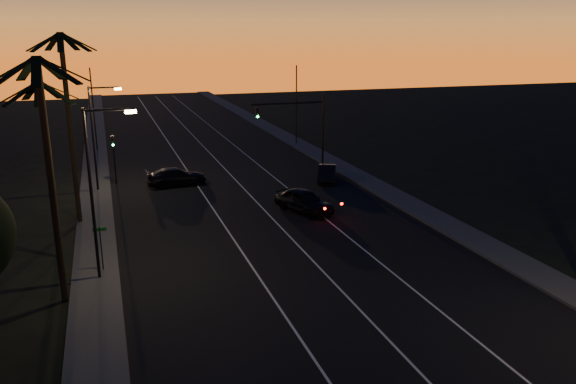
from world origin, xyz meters
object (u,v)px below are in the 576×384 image
object	(u,v)px
signal_mast	(299,119)
right_car	(327,173)
cross_car	(177,177)
lead_car	(304,201)

from	to	relation	value
signal_mast	right_car	size ratio (longest dim) A/B	1.62
signal_mast	right_car	xyz separation A→B (m)	(0.87, -4.80, -4.09)
cross_car	lead_car	bearing A→B (deg)	-53.26
cross_car	right_car	bearing A→B (deg)	-12.13
signal_mast	right_car	bearing A→B (deg)	-79.74
lead_car	signal_mast	bearing A→B (deg)	72.09
signal_mast	right_car	world-z (taller)	signal_mast
signal_mast	lead_car	world-z (taller)	signal_mast
right_car	cross_car	size ratio (longest dim) A/B	0.83
signal_mast	lead_car	distance (m)	13.64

